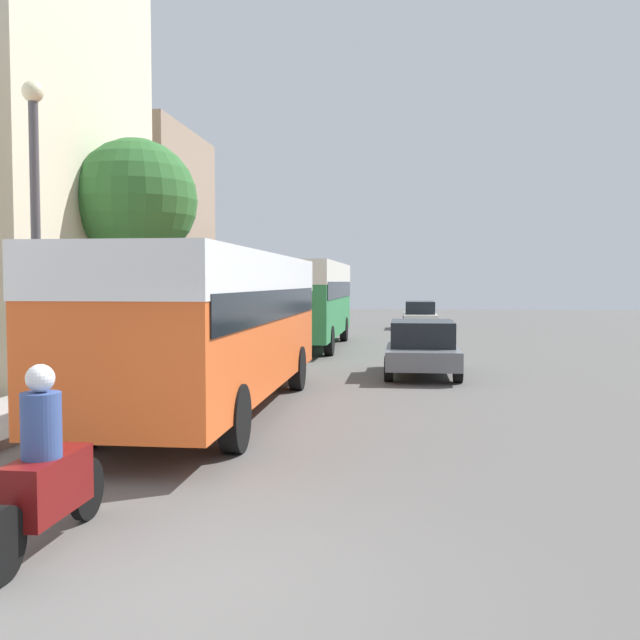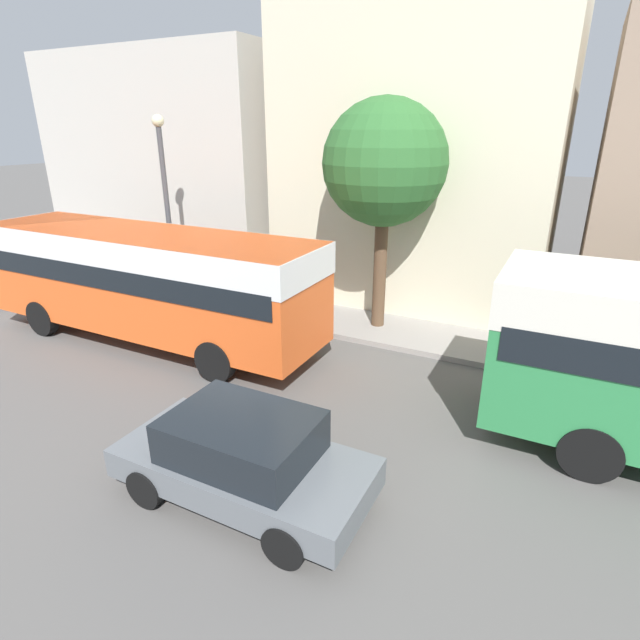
% 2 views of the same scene
% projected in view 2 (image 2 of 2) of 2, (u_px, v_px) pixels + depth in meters
% --- Properties ---
extents(sidewalk, '(2.20, 120.00, 0.15)m').
position_uv_depth(sidewalk, '(74.00, 273.00, 19.80)').
color(sidewalk, gray).
rests_on(sidewalk, ground_plane).
extents(building_corner, '(6.45, 9.73, 8.11)m').
position_uv_depth(building_corner, '(193.00, 164.00, 20.75)').
color(building_corner, beige).
rests_on(building_corner, ground_plane).
extents(building_midblock, '(5.06, 8.30, 11.49)m').
position_uv_depth(building_midblock, '(423.00, 118.00, 15.36)').
color(building_midblock, beige).
rests_on(building_midblock, ground_plane).
extents(bus_lead, '(2.56, 9.80, 2.99)m').
position_uv_depth(bus_lead, '(146.00, 271.00, 13.09)').
color(bus_lead, '#EA5B23').
rests_on(bus_lead, ground_plane).
extents(car_far_curb, '(1.91, 4.00, 1.45)m').
position_uv_depth(car_far_curb, '(243.00, 457.00, 7.68)').
color(car_far_curb, slate).
rests_on(car_far_curb, ground_plane).
extents(street_tree, '(3.24, 3.24, 6.09)m').
position_uv_depth(street_tree, '(385.00, 164.00, 12.82)').
color(street_tree, brown).
rests_on(street_tree, sidewalk).
extents(lamp_post, '(0.36, 0.36, 5.68)m').
position_uv_depth(lamp_post, '(166.00, 194.00, 15.36)').
color(lamp_post, '#47474C').
rests_on(lamp_post, sidewalk).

